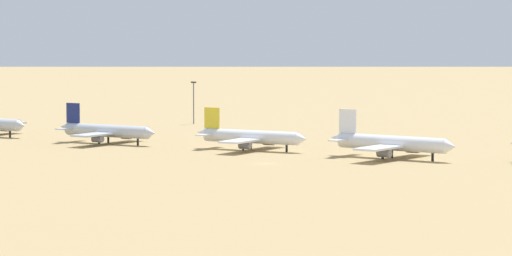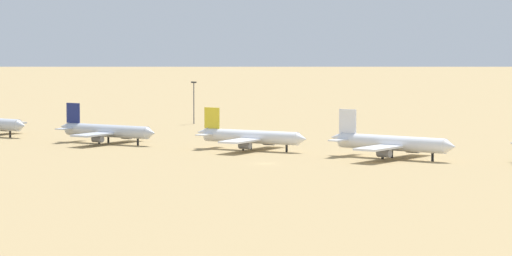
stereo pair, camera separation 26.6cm
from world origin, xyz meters
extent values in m
plane|color=tan|center=(0.00, 0.00, 0.00)|extent=(4000.00, 4000.00, 0.00)
pyramid|color=slate|center=(-439.95, 1096.36, 52.63)|extent=(402.59, 288.38, 105.25)
cone|color=silver|center=(-95.63, 27.72, 3.68)|extent=(2.95, 3.58, 3.33)
cylinder|color=slate|center=(-108.43, 35.59, 1.93)|extent=(3.33, 2.23, 1.93)
cylinder|color=black|center=(-100.21, 28.17, 0.97)|extent=(0.61, 0.61, 1.93)
cylinder|color=silver|center=(-63.86, 25.22, 3.60)|extent=(27.52, 4.68, 3.42)
cone|color=silver|center=(-48.98, 24.54, 3.60)|extent=(2.72, 3.37, 3.25)
cone|color=silver|center=(-78.74, 25.91, 4.11)|extent=(3.55, 3.07, 2.91)
cube|color=navy|center=(-75.83, 25.78, 8.09)|extent=(4.47, 0.63, 5.56)
cube|color=silver|center=(-75.67, 29.20, 3.94)|extent=(3.00, 5.94, 0.31)
cube|color=silver|center=(-75.99, 22.36, 3.94)|extent=(3.00, 5.94, 0.31)
cube|color=silver|center=(-63.00, 25.18, 3.08)|extent=(7.08, 27.63, 0.48)
cylinder|color=slate|center=(-61.85, 31.56, 1.88)|extent=(3.17, 2.02, 1.88)
cylinder|color=slate|center=(-62.45, 18.73, 1.88)|extent=(3.17, 2.02, 1.88)
cylinder|color=black|center=(-53.46, 24.74, 0.94)|extent=(0.60, 0.60, 1.88)
cylinder|color=black|center=(-65.05, 27.34, 0.94)|extent=(0.60, 0.60, 1.88)
cylinder|color=black|center=(-65.24, 23.23, 0.94)|extent=(0.60, 0.60, 1.88)
cylinder|color=white|center=(-19.74, 27.72, 3.60)|extent=(27.45, 3.51, 3.43)
cone|color=white|center=(-4.82, 27.76, 3.60)|extent=(2.58, 3.27, 3.26)
cone|color=white|center=(-34.66, 27.67, 4.12)|extent=(3.44, 2.93, 2.92)
cube|color=yellow|center=(-31.74, 27.68, 8.10)|extent=(4.46, 0.44, 5.57)
cube|color=white|center=(-31.75, 31.11, 3.94)|extent=(2.76, 5.84, 0.31)
cube|color=white|center=(-31.73, 24.25, 3.94)|extent=(2.76, 5.84, 0.31)
cube|color=white|center=(-18.88, 27.72, 3.09)|extent=(5.91, 27.46, 0.48)
cylinder|color=slate|center=(-18.04, 34.15, 1.89)|extent=(3.09, 1.90, 1.89)
cylinder|color=slate|center=(-18.00, 21.29, 1.89)|extent=(3.09, 1.90, 1.89)
cylinder|color=black|center=(-9.31, 27.75, 0.94)|extent=(0.60, 0.60, 1.89)
cylinder|color=black|center=(-21.03, 29.77, 0.94)|extent=(0.60, 0.60, 1.89)
cylinder|color=black|center=(-21.02, 25.66, 0.94)|extent=(0.60, 0.60, 1.89)
cylinder|color=white|center=(21.42, 25.32, 3.89)|extent=(29.87, 7.03, 3.70)
cone|color=white|center=(37.43, 23.50, 3.89)|extent=(3.16, 3.81, 3.52)
cone|color=white|center=(5.41, 27.15, 4.45)|extent=(4.04, 3.55, 3.15)
cube|color=white|center=(8.53, 26.79, 8.75)|extent=(4.84, 1.00, 6.02)
cube|color=white|center=(8.95, 30.47, 4.26)|extent=(3.66, 6.59, 0.33)
cube|color=white|center=(8.12, 23.11, 4.26)|extent=(3.66, 6.59, 0.33)
cube|color=white|center=(22.34, 25.22, 3.33)|extent=(9.61, 30.16, 0.52)
cylinder|color=slate|center=(24.04, 32.02, 2.04)|extent=(3.54, 2.40, 2.04)
cylinder|color=slate|center=(22.47, 18.21, 2.04)|extent=(3.54, 2.40, 2.04)
cylinder|color=black|center=(32.61, 24.05, 1.02)|extent=(0.65, 0.65, 2.04)
cylinder|color=black|center=(20.29, 27.69, 1.02)|extent=(0.65, 0.65, 2.04)
cylinder|color=black|center=(19.79, 23.27, 1.02)|extent=(0.65, 0.65, 2.04)
cylinder|color=#59595E|center=(-82.01, 99.59, 6.66)|extent=(0.36, 0.36, 13.33)
cube|color=#333333|center=(-82.01, 99.59, 13.58)|extent=(1.80, 0.50, 0.50)
camera|label=1|loc=(164.05, -297.44, 34.93)|focal=100.78mm
camera|label=2|loc=(164.28, -297.31, 34.93)|focal=100.78mm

